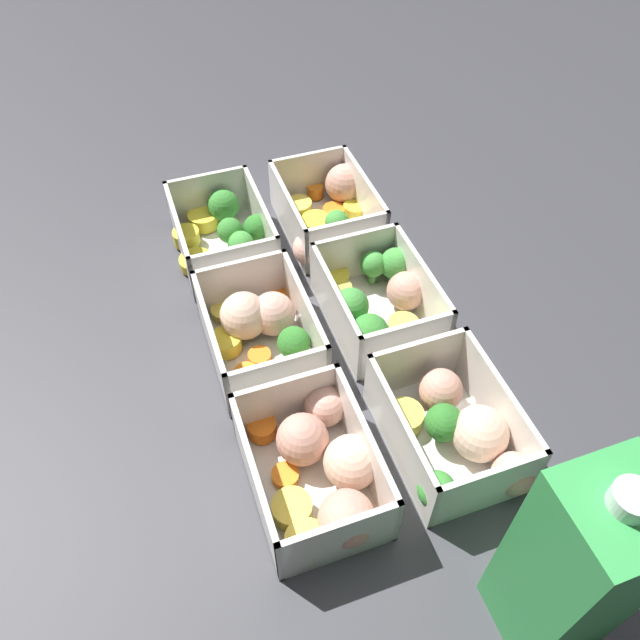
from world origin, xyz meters
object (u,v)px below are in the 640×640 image
object	(u,v)px
container_near_right	(322,467)
juice_carton	(574,568)
container_far_center	(377,299)
container_far_right	(457,431)
container_near_center	(261,328)
container_far_left	(329,211)
container_near_left	(224,232)

from	to	relation	value
container_near_right	juice_carton	world-z (taller)	juice_carton
container_near_right	container_far_center	xyz separation A→B (m)	(-0.17, 0.12, 0.00)
container_near_right	container_far_right	xyz separation A→B (m)	(0.01, 0.13, 0.00)
container_near_center	container_near_right	distance (m)	0.17
container_far_right	container_far_left	bearing A→B (deg)	-179.80
container_far_center	juice_carton	bearing A→B (deg)	-0.60
container_near_left	container_far_left	world-z (taller)	same
container_near_right	container_far_center	distance (m)	0.21
container_far_left	juice_carton	world-z (taller)	juice_carton
container_far_center	container_far_right	xyz separation A→B (m)	(0.17, 0.00, 0.00)
container_far_center	container_near_center	bearing A→B (deg)	-91.13
container_near_center	container_far_right	distance (m)	0.22
container_near_center	container_far_left	distance (m)	0.20
container_near_center	juice_carton	xyz separation A→B (m)	(0.33, 0.12, 0.07)
container_far_left	container_far_right	bearing A→B (deg)	0.20
container_far_left	container_far_right	xyz separation A→B (m)	(0.33, 0.00, 0.00)
juice_carton	container_far_center	bearing A→B (deg)	179.40
container_far_center	juice_carton	size ratio (longest dim) A/B	0.77
container_near_left	juice_carton	xyz separation A→B (m)	(0.49, 0.12, 0.07)
container_near_left	container_near_center	size ratio (longest dim) A/B	1.01
container_near_left	juice_carton	size ratio (longest dim) A/B	0.74
container_near_right	container_far_center	bearing A→B (deg)	143.77
container_far_center	container_far_right	distance (m)	0.17
container_far_center	container_far_right	bearing A→B (deg)	1.31
container_near_right	juice_carton	bearing A→B (deg)	36.64
container_far_center	container_far_left	bearing A→B (deg)	178.98
container_far_left	container_near_right	bearing A→B (deg)	-21.05
container_far_right	juice_carton	world-z (taller)	juice_carton
container_near_left	container_far_right	bearing A→B (deg)	21.54
container_near_right	container_near_center	bearing A→B (deg)	-177.87
container_near_right	container_far_left	size ratio (longest dim) A/B	1.06
container_far_center	container_far_right	size ratio (longest dim) A/B	1.01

